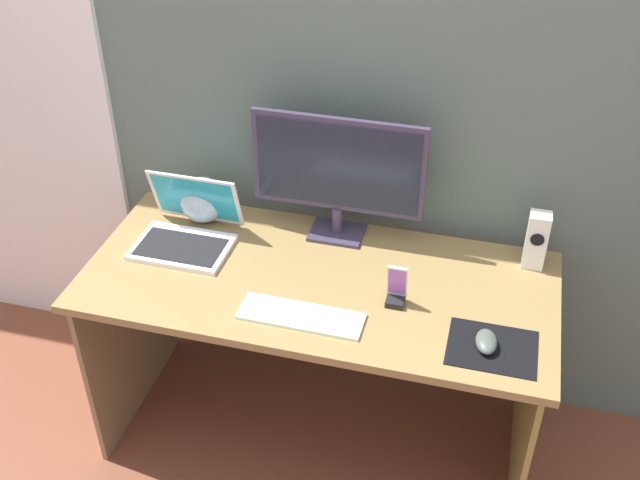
{
  "coord_description": "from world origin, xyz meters",
  "views": [
    {
      "loc": [
        0.49,
        -1.81,
        2.22
      ],
      "look_at": [
        0.01,
        -0.02,
        0.89
      ],
      "focal_mm": 42.71,
      "sensor_mm": 36.0,
      "label": 1
    }
  ],
  "objects_px": {
    "monitor": "(339,171)",
    "phone_in_dock": "(396,290)",
    "laptop": "(187,231)",
    "fishbowl": "(203,200)",
    "mouse": "(486,342)",
    "keyboard_external": "(302,316)",
    "speaker_right": "(536,240)"
  },
  "relations": [
    {
      "from": "fishbowl",
      "to": "keyboard_external",
      "type": "height_order",
      "value": "fishbowl"
    },
    {
      "from": "laptop",
      "to": "fishbowl",
      "type": "relative_size",
      "value": 1.97
    },
    {
      "from": "monitor",
      "to": "keyboard_external",
      "type": "bearing_deg",
      "value": -90.0
    },
    {
      "from": "laptop",
      "to": "phone_in_dock",
      "type": "relative_size",
      "value": 2.28
    },
    {
      "from": "fishbowl",
      "to": "keyboard_external",
      "type": "distance_m",
      "value": 0.64
    },
    {
      "from": "monitor",
      "to": "mouse",
      "type": "relative_size",
      "value": 5.68
    },
    {
      "from": "speaker_right",
      "to": "phone_in_dock",
      "type": "relative_size",
      "value": 1.4
    },
    {
      "from": "fishbowl",
      "to": "laptop",
      "type": "bearing_deg",
      "value": -91.04
    },
    {
      "from": "monitor",
      "to": "phone_in_dock",
      "type": "relative_size",
      "value": 4.09
    },
    {
      "from": "keyboard_external",
      "to": "phone_in_dock",
      "type": "height_order",
      "value": "phone_in_dock"
    },
    {
      "from": "keyboard_external",
      "to": "laptop",
      "type": "bearing_deg",
      "value": 151.13
    },
    {
      "from": "monitor",
      "to": "fishbowl",
      "type": "relative_size",
      "value": 3.54
    },
    {
      "from": "laptop",
      "to": "monitor",
      "type": "bearing_deg",
      "value": 19.62
    },
    {
      "from": "laptop",
      "to": "mouse",
      "type": "height_order",
      "value": "laptop"
    },
    {
      "from": "fishbowl",
      "to": "mouse",
      "type": "bearing_deg",
      "value": -21.91
    },
    {
      "from": "fishbowl",
      "to": "mouse",
      "type": "xyz_separation_m",
      "value": [
        1.01,
        -0.4,
        -0.06
      ]
    },
    {
      "from": "mouse",
      "to": "phone_in_dock",
      "type": "distance_m",
      "value": 0.31
    },
    {
      "from": "phone_in_dock",
      "to": "fishbowl",
      "type": "bearing_deg",
      "value": 159.02
    },
    {
      "from": "fishbowl",
      "to": "mouse",
      "type": "relative_size",
      "value": 1.6
    },
    {
      "from": "phone_in_dock",
      "to": "mouse",
      "type": "bearing_deg",
      "value": -24.27
    },
    {
      "from": "phone_in_dock",
      "to": "speaker_right",
      "type": "bearing_deg",
      "value": 37.39
    },
    {
      "from": "monitor",
      "to": "speaker_right",
      "type": "xyz_separation_m",
      "value": [
        0.64,
        -0.01,
        -0.15
      ]
    },
    {
      "from": "speaker_right",
      "to": "fishbowl",
      "type": "relative_size",
      "value": 1.21
    },
    {
      "from": "monitor",
      "to": "keyboard_external",
      "type": "relative_size",
      "value": 1.53
    },
    {
      "from": "phone_in_dock",
      "to": "keyboard_external",
      "type": "bearing_deg",
      "value": -151.5
    },
    {
      "from": "speaker_right",
      "to": "mouse",
      "type": "distance_m",
      "value": 0.44
    },
    {
      "from": "laptop",
      "to": "phone_in_dock",
      "type": "distance_m",
      "value": 0.74
    },
    {
      "from": "mouse",
      "to": "phone_in_dock",
      "type": "height_order",
      "value": "phone_in_dock"
    },
    {
      "from": "laptop",
      "to": "keyboard_external",
      "type": "bearing_deg",
      "value": -29.6
    },
    {
      "from": "monitor",
      "to": "phone_in_dock",
      "type": "distance_m",
      "value": 0.44
    },
    {
      "from": "monitor",
      "to": "fishbowl",
      "type": "distance_m",
      "value": 0.5
    },
    {
      "from": "fishbowl",
      "to": "phone_in_dock",
      "type": "xyz_separation_m",
      "value": [
        0.73,
        -0.28,
        -0.03
      ]
    }
  ]
}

